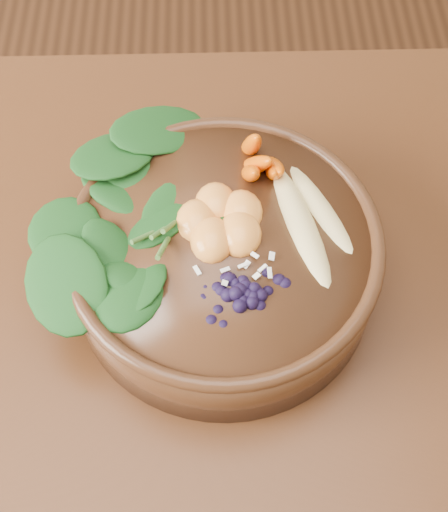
# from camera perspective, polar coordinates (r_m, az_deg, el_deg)

# --- Properties ---
(dining_table) EXTENTS (1.60, 0.90, 0.75)m
(dining_table) POSITION_cam_1_polar(r_m,az_deg,el_deg) (0.82, -15.47, -11.93)
(dining_table) COLOR #331C0C
(dining_table) RESTS_ON ground
(stoneware_bowl) EXTENTS (0.37, 0.37, 0.08)m
(stoneware_bowl) POSITION_cam_1_polar(r_m,az_deg,el_deg) (0.72, 0.00, -0.42)
(stoneware_bowl) COLOR #472815
(stoneware_bowl) RESTS_ON dining_table
(kale_heap) EXTENTS (0.24, 0.22, 0.05)m
(kale_heap) POSITION_cam_1_polar(r_m,az_deg,el_deg) (0.70, -5.17, 5.88)
(kale_heap) COLOR #144515
(kale_heap) RESTS_ON stoneware_bowl
(carrot_cluster) EXTENTS (0.08, 0.08, 0.09)m
(carrot_cluster) POSITION_cam_1_polar(r_m,az_deg,el_deg) (0.71, 2.71, 9.69)
(carrot_cluster) COLOR #E05E00
(carrot_cluster) RESTS_ON stoneware_bowl
(banana_halves) EXTENTS (0.10, 0.18, 0.03)m
(banana_halves) POSITION_cam_1_polar(r_m,az_deg,el_deg) (0.69, 7.08, 3.87)
(banana_halves) COLOR #E0CC84
(banana_halves) RESTS_ON stoneware_bowl
(mandarin_cluster) EXTENTS (0.11, 0.12, 0.03)m
(mandarin_cluster) POSITION_cam_1_polar(r_m,az_deg,el_deg) (0.68, -0.23, 3.51)
(mandarin_cluster) COLOR orange
(mandarin_cluster) RESTS_ON stoneware_bowl
(blueberry_pile) EXTENTS (0.16, 0.14, 0.04)m
(blueberry_pile) POSITION_cam_1_polar(r_m,az_deg,el_deg) (0.63, 1.72, -2.22)
(blueberry_pile) COLOR black
(blueberry_pile) RESTS_ON stoneware_bowl
(coconut_flakes) EXTENTS (0.11, 0.09, 0.01)m
(coconut_flakes) POSITION_cam_1_polar(r_m,az_deg,el_deg) (0.67, 0.63, 0.13)
(coconut_flakes) COLOR white
(coconut_flakes) RESTS_ON stoneware_bowl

